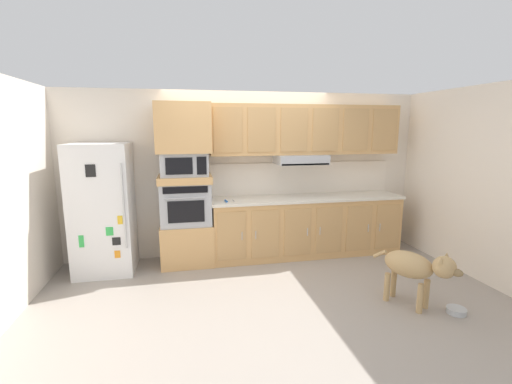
{
  "coord_description": "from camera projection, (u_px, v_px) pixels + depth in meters",
  "views": [
    {
      "loc": [
        -0.97,
        -4.27,
        1.96
      ],
      "look_at": [
        0.01,
        0.47,
        1.07
      ],
      "focal_mm": 24.63,
      "sensor_mm": 36.0,
      "label": 1
    }
  ],
  "objects": [
    {
      "name": "countertop_slab",
      "position": [
        307.0,
        198.0,
        5.39
      ],
      "size": [
        2.96,
        0.64,
        0.04
      ],
      "primitive_type": "cube",
      "color": "silver",
      "rests_on": "lower_cabinet_run"
    },
    {
      "name": "appliance_upper_cabinet",
      "position": [
        183.0,
        128.0,
        4.83
      ],
      "size": [
        0.74,
        0.62,
        0.68
      ],
      "primitive_type": "cube",
      "color": "tan",
      "rests_on": "microwave"
    },
    {
      "name": "side_panel_right",
      "position": [
        454.0,
        178.0,
        4.99
      ],
      "size": [
        0.12,
        7.1,
        2.5
      ],
      "primitive_type": "cube",
      "color": "white",
      "rests_on": "ground"
    },
    {
      "name": "oven_base_cabinet",
      "position": [
        187.0,
        243.0,
        5.13
      ],
      "size": [
        0.74,
        0.62,
        0.6
      ],
      "primitive_type": "cube",
      "color": "tan",
      "rests_on": "ground"
    },
    {
      "name": "backsplash_panel",
      "position": [
        301.0,
        178.0,
        5.62
      ],
      "size": [
        2.96,
        0.02,
        0.5
      ],
      "primitive_type": "cube",
      "color": "white",
      "rests_on": "countertop_slab"
    },
    {
      "name": "refrigerator",
      "position": [
        103.0,
        209.0,
        4.74
      ],
      "size": [
        0.76,
        0.73,
        1.76
      ],
      "color": "white",
      "rests_on": "ground"
    },
    {
      "name": "dog",
      "position": [
        415.0,
        267.0,
        3.82
      ],
      "size": [
        0.58,
        0.87,
        0.69
      ],
      "rotation": [
        0.0,
        0.0,
        -1.03
      ],
      "color": "tan",
      "rests_on": "ground"
    },
    {
      "name": "screwdriver",
      "position": [
        227.0,
        201.0,
        4.99
      ],
      "size": [
        0.14,
        0.12,
        0.03
      ],
      "color": "blue",
      "rests_on": "countertop_slab"
    },
    {
      "name": "upper_cabinet_with_hood",
      "position": [
        306.0,
        132.0,
        5.32
      ],
      "size": [
        2.92,
        0.48,
        0.88
      ],
      "color": "tan",
      "rests_on": "backsplash_panel"
    },
    {
      "name": "dog_food_bowl",
      "position": [
        456.0,
        310.0,
        3.76
      ],
      "size": [
        0.2,
        0.2,
        0.06
      ],
      "color": "#B2B7BC",
      "rests_on": "ground"
    },
    {
      "name": "lower_cabinet_run",
      "position": [
        306.0,
        227.0,
        5.47
      ],
      "size": [
        2.92,
        0.63,
        0.88
      ],
      "color": "tan",
      "rests_on": "ground"
    },
    {
      "name": "back_kitchen_wall",
      "position": [
        247.0,
        174.0,
        5.5
      ],
      "size": [
        6.2,
        0.12,
        2.5
      ],
      "primitive_type": "cube",
      "color": "silver",
      "rests_on": "ground"
    },
    {
      "name": "side_panel_left",
      "position": [
        16.0,
        193.0,
        3.87
      ],
      "size": [
        0.12,
        7.1,
        2.5
      ],
      "primitive_type": "cube",
      "color": "silver",
      "rests_on": "ground"
    },
    {
      "name": "appliance_mid_shelf",
      "position": [
        185.0,
        179.0,
        4.96
      ],
      "size": [
        0.74,
        0.62,
        0.1
      ],
      "primitive_type": "cube",
      "color": "tan",
      "rests_on": "built_in_oven"
    },
    {
      "name": "ground_plane",
      "position": [
        262.0,
        278.0,
        4.66
      ],
      "size": [
        9.6,
        9.6,
        0.0
      ],
      "primitive_type": "plane",
      "color": "#9E9389"
    },
    {
      "name": "built_in_oven",
      "position": [
        186.0,
        203.0,
        5.02
      ],
      "size": [
        0.7,
        0.62,
        0.6
      ],
      "color": "#A8AAAF",
      "rests_on": "oven_base_cabinet"
    },
    {
      "name": "microwave",
      "position": [
        184.0,
        164.0,
        4.92
      ],
      "size": [
        0.64,
        0.54,
        0.32
      ],
      "color": "#A8AAAF",
      "rests_on": "appliance_mid_shelf"
    }
  ]
}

